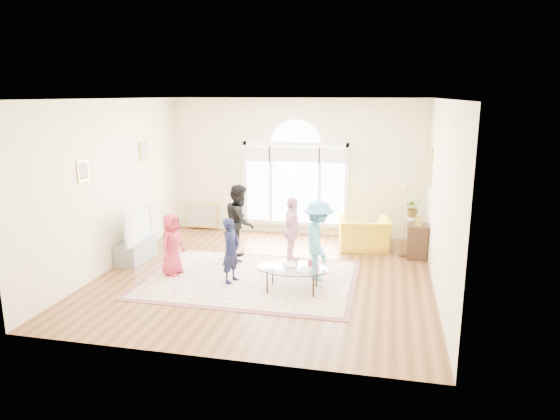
% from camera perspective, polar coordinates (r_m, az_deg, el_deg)
% --- Properties ---
extents(ground, '(6.00, 6.00, 0.00)m').
position_cam_1_polar(ground, '(9.30, -1.70, -7.54)').
color(ground, '#533016').
rests_on(ground, ground).
extents(room_shell, '(6.00, 6.00, 6.00)m').
position_cam_1_polar(room_shell, '(11.60, 1.67, 4.61)').
color(room_shell, '#F5E7BE').
rests_on(room_shell, ground).
extents(area_rug, '(3.60, 2.60, 0.02)m').
position_cam_1_polar(area_rug, '(9.15, -3.42, -7.85)').
color(area_rug, beige).
rests_on(area_rug, ground).
extents(rug_border, '(3.80, 2.80, 0.01)m').
position_cam_1_polar(rug_border, '(9.15, -3.42, -7.88)').
color(rug_border, brown).
rests_on(rug_border, ground).
extents(tv_console, '(0.45, 1.00, 0.42)m').
position_cam_1_polar(tv_console, '(10.47, -16.12, -4.48)').
color(tv_console, gray).
rests_on(tv_console, ground).
extents(television, '(0.17, 1.14, 0.66)m').
position_cam_1_polar(television, '(10.32, -16.27, -1.63)').
color(television, black).
rests_on(television, tv_console).
extents(coffee_table, '(1.24, 0.81, 0.54)m').
position_cam_1_polar(coffee_table, '(8.48, 1.43, -6.73)').
color(coffee_table, silver).
rests_on(coffee_table, ground).
extents(armchair, '(1.21, 1.09, 0.70)m').
position_cam_1_polar(armchair, '(10.91, 9.58, -2.67)').
color(armchair, gold).
rests_on(armchair, ground).
extents(side_cabinet, '(0.40, 0.50, 0.70)m').
position_cam_1_polar(side_cabinet, '(10.59, 15.39, -3.43)').
color(side_cabinet, black).
rests_on(side_cabinet, ground).
extents(floor_lamp, '(0.29, 0.29, 1.51)m').
position_cam_1_polar(floor_lamp, '(10.39, 14.29, 1.62)').
color(floor_lamp, black).
rests_on(floor_lamp, ground).
extents(plant_pedestal, '(0.20, 0.20, 0.70)m').
position_cam_1_polar(plant_pedestal, '(11.21, 14.82, -2.50)').
color(plant_pedestal, white).
rests_on(plant_pedestal, ground).
extents(potted_plant, '(0.38, 0.33, 0.41)m').
position_cam_1_polar(potted_plant, '(11.08, 14.99, 0.27)').
color(potted_plant, '#33722D').
rests_on(potted_plant, plant_pedestal).
extents(leaning_picture, '(0.80, 0.14, 0.62)m').
position_cam_1_polar(leaning_picture, '(12.62, -8.84, -2.13)').
color(leaning_picture, tan).
rests_on(leaning_picture, ground).
extents(child_red, '(0.47, 0.62, 1.15)m').
position_cam_1_polar(child_red, '(9.39, -12.24, -3.82)').
color(child_red, '#B62940').
rests_on(child_red, area_rug).
extents(child_navy, '(0.38, 0.48, 1.16)m').
position_cam_1_polar(child_navy, '(8.83, -5.62, -4.61)').
color(child_navy, '#141836').
rests_on(child_navy, area_rug).
extents(child_black, '(0.69, 0.83, 1.52)m').
position_cam_1_polar(child_black, '(10.01, -4.61, -1.38)').
color(child_black, black).
rests_on(child_black, area_rug).
extents(child_pink, '(0.35, 0.79, 1.33)m').
position_cam_1_polar(child_pink, '(9.70, 1.37, -2.40)').
color(child_pink, '#FAB4C9').
rests_on(child_pink, area_rug).
extents(child_blue, '(0.79, 1.05, 1.44)m').
position_cam_1_polar(child_blue, '(8.91, 4.36, -3.48)').
color(child_blue, '#4FA2CA').
rests_on(child_blue, area_rug).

